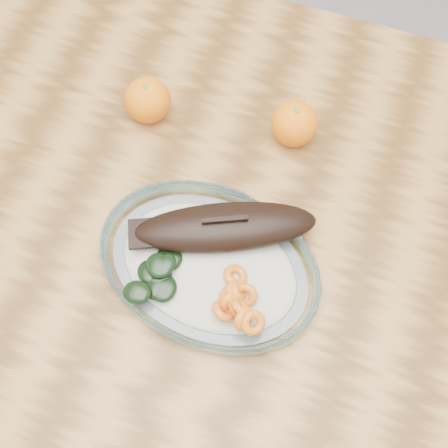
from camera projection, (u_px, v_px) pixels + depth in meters
The scene contains 5 objects.
ground at pixel (187, 313), 1.50m from camera, with size 3.00×3.00×0.00m, color slate.
dining_table at pixel (163, 214), 0.90m from camera, with size 1.20×0.80×0.75m.
plated_meal at pixel (210, 262), 0.75m from camera, with size 0.60×0.60×0.08m.
orange_left at pixel (148, 100), 0.83m from camera, with size 0.07×0.07×0.07m, color #E75404.
orange_right at pixel (294, 124), 0.81m from camera, with size 0.07×0.07×0.07m, color #E75404.
Camera 1 is at (0.21, -0.31, 1.48)m, focal length 45.00 mm.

